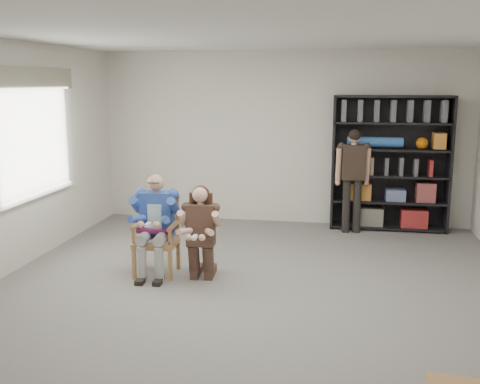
% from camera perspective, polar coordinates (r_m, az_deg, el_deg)
% --- Properties ---
extents(room_shell, '(6.00, 7.00, 2.80)m').
position_cam_1_polar(room_shell, '(5.78, 0.91, 2.21)').
color(room_shell, silver).
rests_on(room_shell, ground).
extents(floor, '(6.00, 7.00, 0.01)m').
position_cam_1_polar(floor, '(6.16, 0.87, -10.77)').
color(floor, '#64615E').
rests_on(floor, ground).
extents(window_left, '(0.16, 2.00, 1.75)m').
position_cam_1_polar(window_left, '(7.71, -20.09, 5.49)').
color(window_left, white).
rests_on(window_left, room_shell).
extents(armchair, '(0.58, 0.56, 0.95)m').
position_cam_1_polar(armchair, '(6.84, -8.51, -4.46)').
color(armchair, '#92582E').
rests_on(armchair, floor).
extents(seated_man, '(0.57, 0.77, 1.23)m').
position_cam_1_polar(seated_man, '(6.80, -8.55, -3.30)').
color(seated_man, navy).
rests_on(seated_man, floor).
extents(kneeling_woman, '(0.52, 0.78, 1.13)m').
position_cam_1_polar(kneeling_woman, '(6.55, -4.04, -4.25)').
color(kneeling_woman, '#3E2E22').
rests_on(kneeling_woman, floor).
extents(bookshelf, '(1.80, 0.38, 2.10)m').
position_cam_1_polar(bookshelf, '(9.04, 15.02, 2.80)').
color(bookshelf, black).
rests_on(bookshelf, floor).
extents(standing_man, '(0.53, 0.35, 1.60)m').
position_cam_1_polar(standing_man, '(8.75, 11.37, 1.06)').
color(standing_man, black).
rests_on(standing_man, floor).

